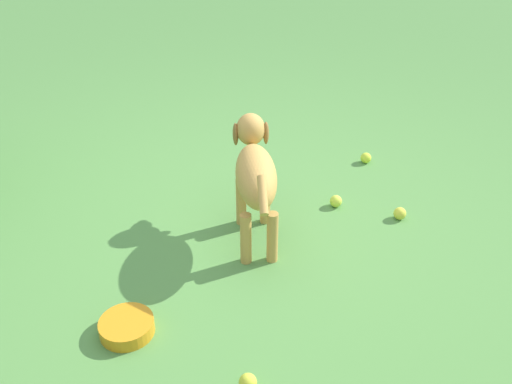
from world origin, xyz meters
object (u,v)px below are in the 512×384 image
at_px(tennis_ball_3, 400,213).
at_px(dog, 255,172).
at_px(tennis_ball_2, 248,382).
at_px(tennis_ball_0, 366,158).
at_px(tennis_ball_1, 336,201).
at_px(water_bowl, 127,327).

bearing_deg(tennis_ball_3, dog, 168.50).
relative_size(dog, tennis_ball_2, 11.90).
bearing_deg(tennis_ball_2, tennis_ball_0, 45.09).
bearing_deg(dog, tennis_ball_2, 173.28).
bearing_deg(tennis_ball_2, tennis_ball_3, 31.85).
distance_m(tennis_ball_2, tennis_ball_3, 1.33).
relative_size(tennis_ball_1, water_bowl, 0.30).
bearing_deg(dog, tennis_ball_3, -84.54).
bearing_deg(tennis_ball_1, dog, -171.30).
distance_m(tennis_ball_0, water_bowl, 1.86).
bearing_deg(tennis_ball_3, water_bowl, -169.80).
relative_size(tennis_ball_0, tennis_ball_3, 1.00).
xyz_separation_m(tennis_ball_2, tennis_ball_3, (1.13, 0.70, 0.00)).
xyz_separation_m(dog, tennis_ball_3, (0.76, -0.15, -0.33)).
bearing_deg(water_bowl, tennis_ball_1, 22.03).
bearing_deg(tennis_ball_1, tennis_ball_2, -133.30).
xyz_separation_m(tennis_ball_1, tennis_ball_3, (0.25, -0.23, 0.00)).
bearing_deg(tennis_ball_3, tennis_ball_1, 137.48).
distance_m(dog, tennis_ball_0, 1.07).
bearing_deg(tennis_ball_0, water_bowl, -152.31).
bearing_deg(tennis_ball_1, water_bowl, -157.97).
bearing_deg(water_bowl, tennis_ball_3, 10.20).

